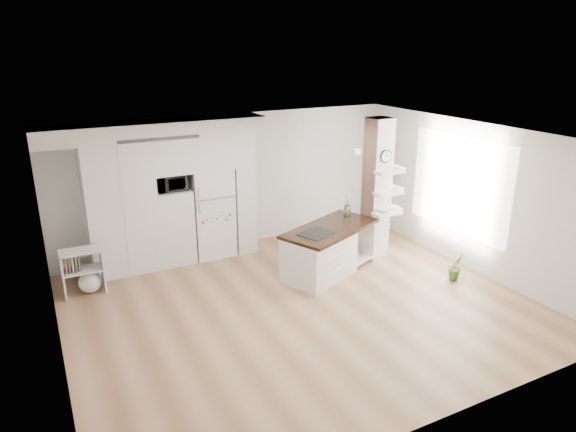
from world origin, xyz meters
name	(u,v)px	position (x,y,z in m)	size (l,w,h in m)	color
floor	(300,306)	(0.00, 0.00, 0.00)	(7.00, 6.00, 0.01)	tan
room	(301,195)	(0.00, 0.00, 1.86)	(7.04, 6.04, 2.72)	white
cabinet_wall	(161,187)	(-1.45, 2.67, 1.51)	(4.00, 0.71, 2.70)	white
refrigerator	(211,212)	(-0.53, 2.68, 0.88)	(0.78, 0.69, 1.75)	white
column	(382,189)	(2.38, 1.13, 1.35)	(0.69, 0.90, 2.70)	silver
window	(459,185)	(3.48, 0.30, 1.50)	(2.40, 2.40, 0.00)	white
pendant_light	(388,163)	(1.70, 0.15, 2.12)	(0.12, 0.12, 0.10)	white
kitchen_island	(323,252)	(0.91, 0.84, 0.45)	(2.12, 1.59, 1.43)	white
bookshelf	(85,274)	(-2.97, 2.05, 0.34)	(0.66, 0.38, 0.78)	white
floor_plant_a	(456,267)	(2.90, -0.40, 0.25)	(0.28, 0.22, 0.50)	#3F6C2B
floor_plant_b	(329,227)	(1.97, 2.34, 0.26)	(0.29, 0.29, 0.52)	#3F6C2B
microwave	(171,183)	(-1.27, 2.62, 1.57)	(0.54, 0.37, 0.30)	#2D2D2D
shelf_plant	(388,177)	(2.63, 1.30, 1.52)	(0.27, 0.23, 0.30)	#3F6C2B
decor_bowl	(386,211)	(2.30, 0.90, 1.00)	(0.22, 0.22, 0.05)	white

